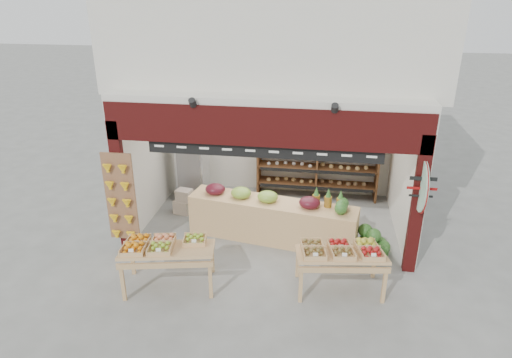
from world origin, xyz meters
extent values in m
plane|color=slate|center=(0.00, 0.00, 0.00)|extent=(60.00, 60.00, 0.00)
cube|color=beige|center=(0.00, 2.29, 1.50)|extent=(5.76, 0.18, 3.00)
cube|color=beige|center=(-2.79, 0.60, 1.50)|extent=(0.18, 3.38, 3.00)
cube|color=beige|center=(2.79, 0.60, 1.50)|extent=(0.18, 3.38, 3.00)
cube|color=beige|center=(0.00, 0.60, 3.06)|extent=(5.76, 3.38, 0.12)
cube|color=beige|center=(0.00, 1.70, 4.20)|extent=(6.36, 4.60, 2.40)
cube|color=#320908|center=(0.00, -1.05, 2.65)|extent=(5.70, 0.14, 0.70)
cube|color=#320908|center=(-2.75, -1.05, 1.32)|extent=(0.22, 0.14, 2.65)
cube|color=#320908|center=(2.75, -1.05, 1.32)|extent=(0.22, 0.14, 2.65)
cube|color=black|center=(0.00, -1.02, 2.20)|extent=(4.20, 0.05, 0.26)
cylinder|color=white|center=(0.10, -0.95, 2.45)|extent=(0.34, 0.05, 0.34)
cube|color=brown|center=(-2.73, -1.14, 1.15)|extent=(0.60, 0.04, 1.80)
cylinder|color=#A9D4BB|center=(2.75, -1.14, 1.75)|extent=(0.04, 0.90, 0.90)
cylinder|color=maroon|center=(2.75, -1.16, 1.75)|extent=(0.01, 0.92, 0.92)
cube|color=brown|center=(-0.50, 1.96, 0.77)|extent=(0.05, 0.48, 1.54)
cube|color=brown|center=(0.94, 1.96, 0.77)|extent=(0.05, 0.48, 1.54)
cube|color=brown|center=(2.39, 1.96, 0.77)|extent=(0.05, 0.48, 1.54)
cube|color=brown|center=(0.94, 1.96, 0.34)|extent=(2.89, 0.48, 0.04)
cube|color=brown|center=(0.94, 1.96, 0.77)|extent=(2.89, 0.48, 0.04)
cube|color=brown|center=(0.94, 1.96, 1.20)|extent=(2.89, 0.48, 0.04)
cube|color=brown|center=(0.94, 1.96, 1.54)|extent=(2.89, 0.48, 0.04)
cone|color=#986532|center=(-0.22, 1.96, 1.68)|extent=(0.32, 0.32, 0.28)
cone|color=#986532|center=(0.55, 1.96, 1.68)|extent=(0.32, 0.32, 0.28)
cone|color=#986532|center=(1.33, 1.96, 1.68)|extent=(0.32, 0.32, 0.28)
cone|color=#986532|center=(2.10, 1.96, 1.68)|extent=(0.32, 0.32, 0.28)
cube|color=silver|center=(-2.06, 1.43, 0.87)|extent=(0.68, 0.68, 1.74)
cube|color=beige|center=(-2.08, 0.55, 0.16)|extent=(0.43, 0.36, 0.32)
cube|color=beige|center=(-2.03, 0.55, 0.46)|extent=(0.39, 0.33, 0.27)
cube|color=#144D1D|center=(-1.56, 0.34, 0.13)|extent=(0.41, 0.34, 0.27)
cube|color=beige|center=(-1.48, 0.73, 0.13)|extent=(0.37, 0.31, 0.25)
cube|color=tan|center=(0.10, -0.32, 0.43)|extent=(3.51, 1.26, 0.86)
ellipsoid|color=#59141E|center=(-1.13, -0.10, 0.96)|extent=(0.42, 0.38, 0.23)
ellipsoid|color=#8CB23F|center=(-0.56, -0.20, 0.96)|extent=(0.42, 0.38, 0.23)
ellipsoid|color=#8CB23F|center=(0.01, -0.30, 0.96)|extent=(0.42, 0.38, 0.23)
ellipsoid|color=#59141E|center=(0.86, -0.45, 0.96)|extent=(0.42, 0.38, 0.23)
cylinder|color=olive|center=(0.98, -0.33, 0.97)|extent=(0.15, 0.15, 0.22)
cylinder|color=olive|center=(1.21, -0.37, 0.97)|extent=(0.15, 0.15, 0.22)
cylinder|color=olive|center=(1.45, -0.41, 0.97)|extent=(0.15, 0.15, 0.22)
cube|color=tan|center=(-1.47, -2.17, 0.74)|extent=(1.71, 1.17, 0.23)
cube|color=tan|center=(-2.10, -2.69, 0.32)|extent=(0.07, 0.07, 0.64)
cube|color=tan|center=(-0.68, -2.40, 0.32)|extent=(0.07, 0.07, 0.64)
cube|color=tan|center=(-2.26, -1.94, 0.32)|extent=(0.07, 0.07, 0.64)
cube|color=tan|center=(-0.83, -1.65, 0.32)|extent=(0.07, 0.07, 0.64)
cube|color=tan|center=(1.45, -1.83, 0.70)|extent=(1.60, 1.03, 0.22)
cube|color=tan|center=(0.82, -2.28, 0.30)|extent=(0.07, 0.07, 0.60)
cube|color=tan|center=(2.18, -2.10, 0.30)|extent=(0.07, 0.07, 0.60)
cube|color=tan|center=(0.72, -1.57, 0.30)|extent=(0.07, 0.07, 0.60)
cube|color=tan|center=(2.08, -1.38, 0.30)|extent=(0.07, 0.07, 0.60)
sphere|color=#1F4F1A|center=(1.98, -0.71, 0.14)|extent=(0.28, 0.28, 0.28)
sphere|color=#1F4F1A|center=(2.29, -0.71, 0.14)|extent=(0.28, 0.28, 0.28)
sphere|color=#1F4F1A|center=(1.98, -0.41, 0.14)|extent=(0.28, 0.28, 0.28)
sphere|color=#1F4F1A|center=(2.29, -0.41, 0.14)|extent=(0.28, 0.28, 0.28)
sphere|color=#1F4F1A|center=(2.14, -0.56, 0.40)|extent=(0.28, 0.28, 0.28)
sphere|color=#1F4F1A|center=(2.14, -0.82, 0.14)|extent=(0.28, 0.28, 0.28)
sphere|color=#1F4F1A|center=(1.88, -0.56, 0.14)|extent=(0.28, 0.28, 0.28)
sphere|color=#1F4F1A|center=(1.98, -0.39, 0.40)|extent=(0.28, 0.28, 0.28)
sphere|color=#1F4F1A|center=(2.34, -0.53, 0.14)|extent=(0.28, 0.28, 0.28)
camera|label=1|loc=(1.03, -8.55, 4.91)|focal=32.00mm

